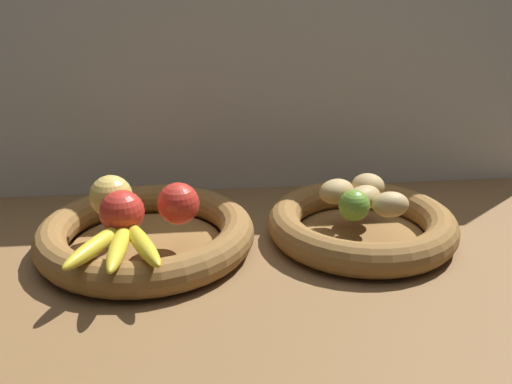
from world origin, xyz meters
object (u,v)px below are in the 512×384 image
(fruit_bowl_right, at_px, (361,225))
(lime_near, at_px, (354,205))
(apple_golden_left, at_px, (111,196))
(apple_red_right, at_px, (178,203))
(banana_bunch_front, at_px, (120,244))
(potato_back, at_px, (368,186))
(apple_red_front, at_px, (122,212))
(fruit_bowl_left, at_px, (146,234))
(potato_oblong, at_px, (337,191))
(potato_large, at_px, (364,198))
(potato_small, at_px, (390,204))

(fruit_bowl_right, distance_m, lime_near, 0.08)
(apple_golden_left, bearing_deg, apple_red_right, -19.99)
(banana_bunch_front, height_order, potato_back, potato_back)
(potato_back, bearing_deg, apple_red_front, -166.58)
(fruit_bowl_left, distance_m, potato_oblong, 0.34)
(potato_large, distance_m, lime_near, 0.05)
(potato_oblong, bearing_deg, banana_bunch_front, -157.52)
(apple_red_front, bearing_deg, fruit_bowl_right, 7.43)
(potato_small, bearing_deg, fruit_bowl_right, 135.00)
(fruit_bowl_left, distance_m, fruit_bowl_right, 0.38)
(apple_red_front, xyz_separation_m, lime_near, (0.38, 0.01, -0.01))
(apple_red_front, bearing_deg, lime_near, 1.44)
(potato_small, xyz_separation_m, lime_near, (-0.07, -0.01, 0.00))
(fruit_bowl_right, bearing_deg, potato_oblong, 142.13)
(apple_red_right, bearing_deg, potato_back, 12.27)
(fruit_bowl_left, bearing_deg, lime_near, -7.12)
(fruit_bowl_left, xyz_separation_m, lime_near, (0.35, -0.04, 0.06))
(fruit_bowl_right, height_order, apple_red_right, apple_red_right)
(fruit_bowl_left, distance_m, lime_near, 0.36)
(apple_golden_left, bearing_deg, banana_bunch_front, -78.09)
(fruit_bowl_right, bearing_deg, potato_back, 65.56)
(apple_red_front, bearing_deg, potato_small, 2.21)
(potato_back, bearing_deg, apple_golden_left, -175.84)
(potato_back, bearing_deg, potato_small, -81.03)
(fruit_bowl_left, relative_size, potato_large, 5.13)
(banana_bunch_front, height_order, lime_near, lime_near)
(potato_large, height_order, potato_back, potato_back)
(fruit_bowl_right, relative_size, potato_small, 5.24)
(fruit_bowl_right, xyz_separation_m, potato_small, (0.04, -0.04, 0.05))
(lime_near, bearing_deg, fruit_bowl_right, 56.31)
(apple_red_front, bearing_deg, potato_oblong, 12.99)
(lime_near, bearing_deg, apple_golden_left, 171.57)
(apple_red_front, height_order, banana_bunch_front, apple_red_front)
(banana_bunch_front, distance_m, potato_back, 0.46)
(lime_near, bearing_deg, potato_small, 6.67)
(apple_red_front, distance_m, potato_large, 0.41)
(apple_red_front, distance_m, lime_near, 0.38)
(apple_golden_left, xyz_separation_m, potato_oblong, (0.39, 0.02, -0.01))
(banana_bunch_front, bearing_deg, fruit_bowl_right, 16.42)
(fruit_bowl_left, height_order, lime_near, lime_near)
(apple_golden_left, bearing_deg, lime_near, -8.43)
(banana_bunch_front, relative_size, potato_back, 2.85)
(apple_red_right, bearing_deg, potato_large, 4.46)
(potato_large, height_order, potato_oblong, potato_oblong)
(potato_oblong, bearing_deg, potato_back, 15.95)
(potato_oblong, bearing_deg, potato_small, -41.42)
(fruit_bowl_left, height_order, apple_red_front, apple_red_front)
(potato_back, distance_m, potato_oblong, 0.07)
(apple_golden_left, relative_size, potato_small, 1.13)
(apple_red_right, bearing_deg, apple_red_front, -162.15)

